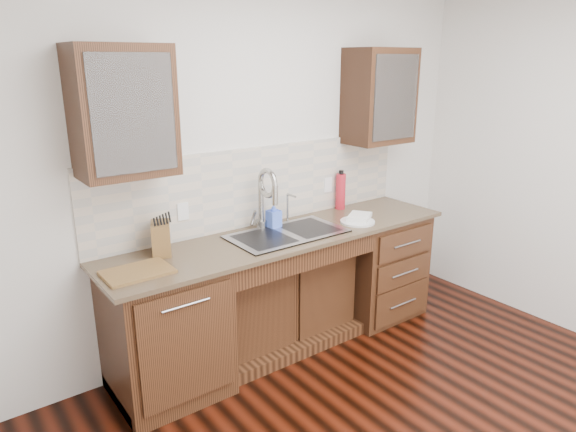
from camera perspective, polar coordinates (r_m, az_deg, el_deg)
wall_back at (r=3.88m, az=-3.54°, el=5.65°), size 4.00×0.10×2.70m
base_cabinet_left at (r=3.47m, az=-13.42°, el=-12.30°), size 0.70×0.62×0.88m
base_cabinet_center at (r=3.99m, az=-1.13°, el=-9.21°), size 1.20×0.44×0.70m
base_cabinet_right at (r=4.46m, az=9.59°, el=-5.24°), size 0.70×0.62×0.88m
countertop at (r=3.70m, az=-0.23°, el=-2.20°), size 2.70×0.65×0.03m
backsplash at (r=3.86m, az=-3.00°, el=3.39°), size 2.70×0.02×0.59m
sink at (r=3.71m, az=-0.09°, el=-3.29°), size 0.84×0.46×0.19m
faucet at (r=3.76m, az=-3.03°, el=1.55°), size 0.04×0.04×0.40m
filter_tap at (r=3.93m, az=-0.06°, el=1.04°), size 0.02×0.02×0.24m
upper_cabinet_left at (r=3.15m, az=-17.91°, el=10.97°), size 0.55×0.34×0.75m
upper_cabinet_right at (r=4.31m, az=10.10°, el=12.95°), size 0.55×0.34×0.75m
outlet_left at (r=3.56m, az=-11.60°, el=0.49°), size 0.08×0.01×0.12m
outlet_right at (r=4.25m, az=4.44°, el=3.47°), size 0.08×0.01×0.12m
soap_bottle at (r=3.79m, az=-1.60°, el=0.11°), size 0.09×0.10×0.20m
water_bottle at (r=4.29m, az=5.87°, el=2.72°), size 0.10×0.10×0.30m
plate at (r=3.98m, az=7.73°, el=-0.62°), size 0.28×0.28×0.01m
dish_towel at (r=4.02m, az=7.95°, el=-0.09°), size 0.27×0.25×0.03m
knife_block at (r=3.39m, az=-13.92°, el=-2.43°), size 0.18×0.22×0.21m
cutting_board at (r=3.15m, az=-16.39°, el=-5.98°), size 0.39×0.28×0.02m
cup_left_a at (r=3.14m, az=-18.57°, el=9.88°), size 0.14×0.14×0.09m
cup_left_b at (r=3.20m, az=-15.47°, el=10.26°), size 0.11×0.11×0.09m
cup_right_a at (r=4.21m, az=8.69°, el=12.22°), size 0.16×0.16×0.10m
cup_right_b at (r=4.41m, az=11.21°, el=12.21°), size 0.10×0.10×0.08m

